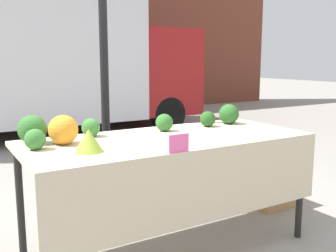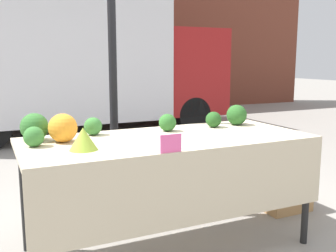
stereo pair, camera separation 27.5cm
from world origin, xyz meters
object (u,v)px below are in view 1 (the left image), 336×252
Objects in this scene: price_sign at (179,143)px; produce_crate at (272,188)px; parked_truck at (46,59)px; orange_cauliflower at (63,130)px.

price_sign reaches higher than produce_crate.
parked_truck reaches higher than price_sign.
produce_crate is at bearing -79.74° from parked_truck.
orange_cauliflower is at bearing -177.90° from produce_crate.
parked_truck is 5.47m from price_sign.
orange_cauliflower is (-1.11, -4.85, -0.45)m from parked_truck.
price_sign is at bearing -156.23° from produce_crate.
parked_truck is 27.18× the size of orange_cauliflower.
orange_cauliflower is 0.45× the size of produce_crate.
parked_truck is 5.00m from orange_cauliflower.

